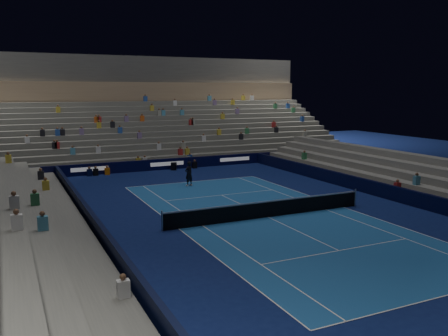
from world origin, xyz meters
The scene contains 11 objects.
ground centered at (0.00, 0.00, 0.00)m, with size 90.00×90.00×0.00m, color #0D194F.
court_surface centered at (0.00, 0.00, 0.01)m, with size 10.97×23.77×0.01m, color #1C559C.
sponsor_barrier_far centered at (0.00, 18.50, 0.50)m, with size 44.00×0.25×1.00m, color black.
sponsor_barrier_east centered at (9.70, 0.00, 0.50)m, with size 0.25×37.00×1.00m, color black.
sponsor_barrier_west centered at (-9.70, 0.00, 0.50)m, with size 0.25×37.00×1.00m, color black.
grandstand_main centered at (0.00, 27.90, 3.38)m, with size 44.00×15.20×11.20m.
grandstand_east centered at (13.17, 0.00, 0.92)m, with size 5.00×37.00×2.50m.
grandstand_west centered at (-13.17, 0.00, 0.92)m, with size 5.00×37.00×2.50m.
tennis_net centered at (0.00, 0.00, 0.50)m, with size 12.90×0.10×1.10m.
tennis_player centered at (-0.87, 10.49, 0.95)m, with size 0.69×0.46×1.90m, color black.
broadcast_camera centered at (0.51, 17.94, 0.34)m, with size 0.71×1.06×0.67m.
Camera 1 is at (-13.61, -22.90, 7.29)m, focal length 37.85 mm.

